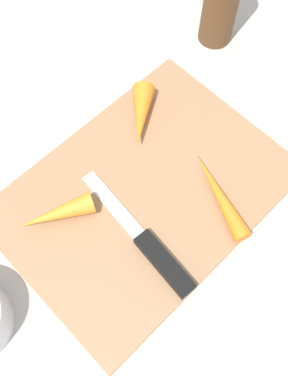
{
  "coord_description": "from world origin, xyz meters",
  "views": [
    {
      "loc": [
        0.16,
        0.16,
        0.52
      ],
      "look_at": [
        0.0,
        0.0,
        0.01
      ],
      "focal_mm": 40.56,
      "sensor_mm": 36.0,
      "label": 1
    }
  ],
  "objects_px": {
    "knife": "(157,255)",
    "carrot_longest": "(219,194)",
    "carrot_medium": "(56,214)",
    "carrot_shortest": "(141,115)",
    "cutting_board": "(144,194)"
  },
  "relations": [
    {
      "from": "carrot_medium",
      "to": "carrot_shortest",
      "type": "xyz_separation_m",
      "value": [
        -0.17,
        -0.03,
        0.0
      ]
    },
    {
      "from": "carrot_longest",
      "to": "carrot_medium",
      "type": "bearing_deg",
      "value": 73.9
    },
    {
      "from": "carrot_medium",
      "to": "cutting_board",
      "type": "bearing_deg",
      "value": 178.12
    },
    {
      "from": "carrot_medium",
      "to": "carrot_longest",
      "type": "relative_size",
      "value": 0.74
    },
    {
      "from": "knife",
      "to": "carrot_longest",
      "type": "bearing_deg",
      "value": -84.85
    },
    {
      "from": "knife",
      "to": "carrot_medium",
      "type": "xyz_separation_m",
      "value": [
        0.05,
        -0.12,
        0.01
      ]
    },
    {
      "from": "cutting_board",
      "to": "carrot_shortest",
      "type": "xyz_separation_m",
      "value": [
        -0.07,
        -0.08,
        0.02
      ]
    },
    {
      "from": "carrot_medium",
      "to": "carrot_shortest",
      "type": "relative_size",
      "value": 1.03
    },
    {
      "from": "cutting_board",
      "to": "knife",
      "type": "bearing_deg",
      "value": 56.0
    },
    {
      "from": "knife",
      "to": "carrot_medium",
      "type": "height_order",
      "value": "carrot_medium"
    },
    {
      "from": "knife",
      "to": "carrot_shortest",
      "type": "bearing_deg",
      "value": -33.49
    },
    {
      "from": "cutting_board",
      "to": "carrot_medium",
      "type": "height_order",
      "value": "carrot_medium"
    },
    {
      "from": "cutting_board",
      "to": "carrot_medium",
      "type": "bearing_deg",
      "value": -25.84
    },
    {
      "from": "carrot_shortest",
      "to": "cutting_board",
      "type": "bearing_deg",
      "value": 7.07
    },
    {
      "from": "carrot_medium",
      "to": "carrot_longest",
      "type": "bearing_deg",
      "value": 167.43
    }
  ]
}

